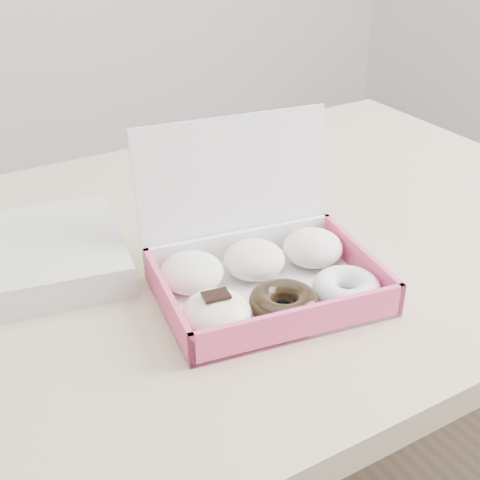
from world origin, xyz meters
TOP-DOWN VIEW (x-y plane):
  - table at (0.00, 0.00)m, footprint 1.20×0.80m
  - donut_box at (-0.04, -0.14)m, footprint 0.30×0.27m
  - newspapers at (-0.29, 0.06)m, footprint 0.31×0.27m

SIDE VIEW (x-z plane):
  - table at x=0.00m, z-range 0.30..1.05m
  - newspapers at x=-0.29m, z-range 0.75..0.79m
  - donut_box at x=-0.04m, z-range 0.68..0.88m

